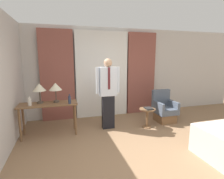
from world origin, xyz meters
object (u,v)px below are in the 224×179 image
table_lamp_right (55,87)px  bottle_near_edge (30,102)px  person (108,91)px  armchair (164,110)px  table_lamp_left (39,88)px  bottle_by_lamp (70,100)px  side_table (147,115)px  book (149,108)px  desk (49,109)px

table_lamp_right → bottle_near_edge: (-0.55, -0.16, -0.27)m
person → armchair: person is taller
table_lamp_left → bottle_near_edge: 0.37m
table_lamp_right → bottle_by_lamp: size_ratio=2.09×
side_table → bottle_by_lamp: bearing=177.5°
person → book: size_ratio=7.44×
bottle_by_lamp → armchair: size_ratio=0.25×
armchair → person: bearing=-178.5°
bottle_near_edge → desk: bearing=12.5°
table_lamp_left → desk: bearing=-22.3°
table_lamp_right → armchair: table_lamp_right is taller
armchair → side_table: armchair is taller
armchair → side_table: size_ratio=1.76×
table_lamp_left → person: 1.62m
bottle_by_lamp → armchair: (2.64, 0.20, -0.53)m
desk → book: desk is taller
table_lamp_left → book: (2.62, -0.33, -0.61)m
desk → table_lamp_left: 0.52m
table_lamp_left → bottle_by_lamp: bearing=-18.8°
book → armchair: bearing=25.1°
person → side_table: person is taller
table_lamp_left → bottle_by_lamp: 0.74m
book → bottle_by_lamp: bearing=176.8°
desk → side_table: 2.45m
desk → armchair: armchair is taller
table_lamp_right → bottle_by_lamp: (0.30, -0.22, -0.27)m
table_lamp_left → book: bearing=-7.2°
person → armchair: 1.80m
table_lamp_right → person: (1.25, -0.06, -0.15)m
table_lamp_right → bottle_near_edge: 0.64m
desk → side_table: bearing=-5.6°
bottle_by_lamp → table_lamp_right: bearing=143.3°
person → side_table: (0.99, -0.24, -0.64)m
armchair → table_lamp_right: bearing=179.6°
bottle_near_edge → book: bottle_near_edge is taller
bottle_near_edge → book: 2.84m
desk → table_lamp_right: bearing=22.3°
person → side_table: bearing=-13.9°
desk → person: (1.43, 0.01, 0.34)m
side_table → book: book is taller
bottle_by_lamp → person: 0.98m
book → table_lamp_right: bearing=171.7°
bottle_near_edge → armchair: bottle_near_edge is taller
bottle_by_lamp → side_table: 2.01m
table_lamp_left → bottle_near_edge: bearing=-141.9°
desk → armchair: bearing=1.0°
bottle_near_edge → side_table: bottle_near_edge is taller
bottle_near_edge → bottle_by_lamp: size_ratio=0.96×
bottle_near_edge → person: bearing=2.9°
bottle_near_edge → bottle_by_lamp: (0.85, -0.07, 0.00)m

